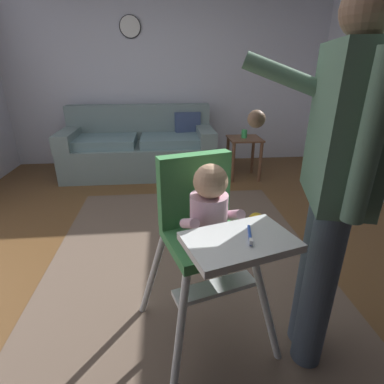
# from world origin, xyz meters

# --- Properties ---
(ground) EXTENTS (6.04, 6.51, 0.10)m
(ground) POSITION_xyz_m (0.00, 0.00, -0.05)
(ground) COLOR brown
(wall_far) EXTENTS (5.24, 0.06, 2.50)m
(wall_far) POSITION_xyz_m (0.00, 2.49, 1.25)
(wall_far) COLOR silver
(wall_far) RESTS_ON ground
(area_rug) EXTENTS (1.99, 2.78, 0.01)m
(area_rug) POSITION_xyz_m (0.03, -0.24, 0.00)
(area_rug) COLOR brown
(area_rug) RESTS_ON ground
(couch) EXTENTS (1.94, 0.86, 0.86)m
(couch) POSITION_xyz_m (-0.42, 1.97, 0.33)
(couch) COLOR slate
(couch) RESTS_ON ground
(high_chair) EXTENTS (0.74, 0.83, 0.98)m
(high_chair) POSITION_xyz_m (0.09, -0.79, 0.68)
(high_chair) COLOR silver
(high_chair) RESTS_ON ground
(adult_standing) EXTENTS (0.50, 0.58, 1.61)m
(adult_standing) POSITION_xyz_m (0.58, -0.93, 0.91)
(adult_standing) COLOR #3D4857
(adult_standing) RESTS_ON ground
(toy_ball) EXTENTS (0.15, 0.15, 0.15)m
(toy_ball) POSITION_xyz_m (0.69, 0.28, 0.08)
(toy_ball) COLOR gold
(toy_ball) RESTS_ON ground
(side_table) EXTENTS (0.40, 0.40, 0.52)m
(side_table) POSITION_xyz_m (0.90, 1.61, 0.38)
(side_table) COLOR brown
(side_table) RESTS_ON ground
(sippy_cup) EXTENTS (0.07, 0.07, 0.10)m
(sippy_cup) POSITION_xyz_m (0.89, 1.61, 0.57)
(sippy_cup) COLOR green
(sippy_cup) RESTS_ON side_table
(wall_clock) EXTENTS (0.28, 0.04, 0.28)m
(wall_clock) POSITION_xyz_m (-0.48, 2.44, 1.81)
(wall_clock) COLOR white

